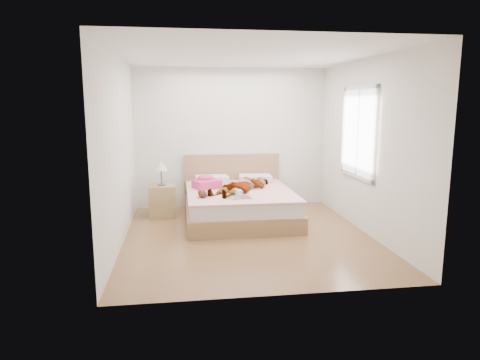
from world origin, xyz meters
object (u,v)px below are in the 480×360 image
Objects in this scene: magazine at (239,198)px; coffee_mug at (238,193)px; towel at (206,183)px; nightstand at (162,198)px; bed at (238,203)px; plush_toy at (202,194)px; phone at (212,176)px; woman at (243,184)px.

coffee_mug is at bearing 87.02° from magazine.
towel is 0.54× the size of nightstand.
magazine is (-0.08, -0.69, 0.24)m from bed.
nightstand is (-0.65, 0.88, -0.25)m from plush_toy.
towel reaches higher than coffee_mug.
plush_toy is at bearing -175.20° from coffee_mug.
coffee_mug is at bearing -116.34° from phone.
coffee_mug is at bearing -65.99° from woman.
woman is 0.65m from towel.
bed is 15.17× the size of coffee_mug.
woman is 1.54× the size of nightstand.
phone is 0.68m from bed.
plush_toy is (-0.57, -0.05, 0.01)m from coffee_mug.
nightstand is at bearing 133.27° from phone.
bed is 0.61m from coffee_mug.
bed is at bearing -18.84° from towel.
magazine is 1.84× the size of plush_toy.
phone is (-0.50, 0.40, 0.07)m from woman.
nightstand reaches higher than phone.
phone is at bearing -177.27° from woman.
bed is at bearing -85.96° from phone.
phone is 1.09m from magazine.
bed is at bearing 175.64° from woman.
coffee_mug is 0.57m from plush_toy.
towel reaches higher than plush_toy.
plush_toy is 1.13m from nightstand.
woman is 0.72× the size of bed.
woman is at bearing -45.74° from bed.
bed is 4.98× the size of magazine.
woman is at bearing -15.22° from nightstand.
woman reaches higher than magazine.
woman is 2.84× the size of towel.
nightstand is at bearing 171.21° from towel.
bed is 3.94× the size of towel.
towel reaches higher than magazine.
towel is at bearing 122.44° from coffee_mug.
coffee_mug is 1.50m from nightstand.
towel is 0.82m from nightstand.
plush_toy is at bearing 169.13° from magazine.
woman is 16.22× the size of phone.
magazine is at bearing -62.82° from towel.
bed is at bearing 83.09° from magazine.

